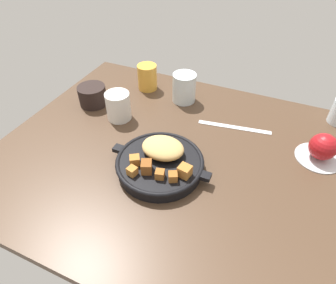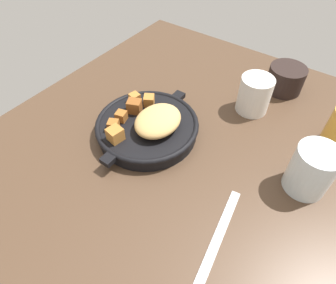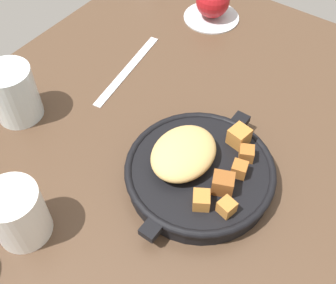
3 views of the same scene
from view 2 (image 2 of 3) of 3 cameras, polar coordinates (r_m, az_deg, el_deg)
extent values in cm
cube|color=#473323|center=(62.18, 0.33, -2.90)|extent=(98.93, 79.25, 2.40)
cylinder|color=black|center=(64.22, -4.09, 2.73)|extent=(21.86, 21.86, 3.25)
torus|color=black|center=(63.27, -4.16, 3.61)|extent=(22.63, 22.63, 1.20)
cube|color=black|center=(57.75, -11.67, -3.39)|extent=(2.64, 2.40, 1.20)
cube|color=black|center=(70.75, 2.05, 9.01)|extent=(2.64, 2.40, 1.20)
ellipsoid|color=tan|center=(60.72, -2.00, 4.23)|extent=(11.14, 8.91, 3.77)
cube|color=#A86B2D|center=(68.19, -6.59, 8.64)|extent=(2.52, 2.52, 2.10)
cube|color=#935623|center=(63.77, -9.19, 5.07)|extent=(2.57, 2.58, 2.12)
cube|color=#A86B2D|center=(67.01, -3.76, 8.19)|extent=(3.32, 3.27, 2.31)
cube|color=#935623|center=(61.95, -10.73, 3.28)|extent=(2.87, 2.88, 2.13)
cube|color=brown|center=(65.19, -6.65, 7.01)|extent=(3.53, 3.75, 2.98)
cube|color=#A86B2D|center=(59.42, -10.37, 1.50)|extent=(3.31, 3.20, 2.87)
cube|color=silver|center=(51.17, 9.39, -19.02)|extent=(21.98, 4.90, 0.36)
cylinder|color=black|center=(81.29, 22.16, 11.45)|extent=(9.14, 9.14, 6.57)
cylinder|color=silver|center=(71.44, 16.68, 8.94)|extent=(7.54, 7.54, 8.84)
cylinder|color=silver|center=(58.32, 26.44, -5.00)|extent=(7.85, 7.85, 9.78)
camera|label=1|loc=(0.78, -60.93, 35.69)|focal=30.71mm
camera|label=3|loc=(0.82, 0.29, 52.30)|focal=44.86mm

